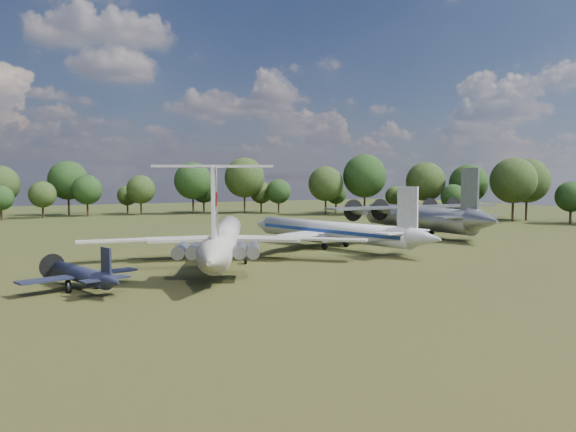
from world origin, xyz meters
name	(u,v)px	position (x,y,z in m)	size (l,w,h in m)	color
ground	(198,260)	(0.00, 0.00, 0.00)	(300.00, 300.00, 0.00)	#254316
il62_airliner	(224,244)	(2.28, -3.14, 2.20)	(34.54, 44.91, 4.40)	#BABAB5
tu104_jet	(331,235)	(20.68, 2.64, 1.90)	(28.53, 38.04, 3.80)	silver
an12_transport	(417,220)	(43.80, 11.65, 2.52)	(34.30, 38.33, 5.04)	#AAADB2
small_prop_west	(82,278)	(-14.96, -13.23, 1.07)	(10.74, 14.65, 2.15)	#161A32
person_on_il62	(217,228)	(-2.61, -14.46, 5.21)	(0.59, 0.39, 1.62)	olive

